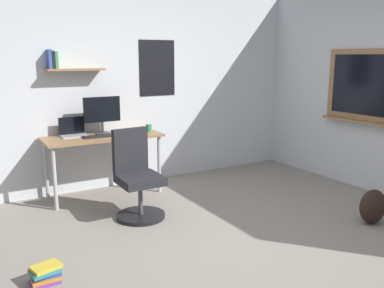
{
  "coord_description": "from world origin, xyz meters",
  "views": [
    {
      "loc": [
        -2.2,
        -2.76,
        1.71
      ],
      "look_at": [
        -0.15,
        0.73,
        0.85
      ],
      "focal_mm": 38.9,
      "sensor_mm": 36.0,
      "label": 1
    }
  ],
  "objects_px": {
    "laptop": "(73,132)",
    "backpack": "(373,207)",
    "desk": "(103,142)",
    "monitor_primary": "(102,113)",
    "office_chair": "(137,180)",
    "computer_mouse": "(121,134)",
    "coffee_mug": "(149,128)",
    "book_stack_on_floor": "(46,274)",
    "keyboard": "(99,136)"
  },
  "relations": [
    {
      "from": "computer_mouse",
      "to": "keyboard",
      "type": "bearing_deg",
      "value": 180.0
    },
    {
      "from": "laptop",
      "to": "coffee_mug",
      "type": "bearing_deg",
      "value": -9.91
    },
    {
      "from": "laptop",
      "to": "book_stack_on_floor",
      "type": "xyz_separation_m",
      "value": [
        -0.76,
        -1.91,
        -0.74
      ]
    },
    {
      "from": "coffee_mug",
      "to": "backpack",
      "type": "height_order",
      "value": "coffee_mug"
    },
    {
      "from": "office_chair",
      "to": "backpack",
      "type": "relative_size",
      "value": 2.62
    },
    {
      "from": "laptop",
      "to": "monitor_primary",
      "type": "relative_size",
      "value": 0.67
    },
    {
      "from": "office_chair",
      "to": "coffee_mug",
      "type": "distance_m",
      "value": 1.07
    },
    {
      "from": "keyboard",
      "to": "desk",
      "type": "bearing_deg",
      "value": 45.4
    },
    {
      "from": "desk",
      "to": "book_stack_on_floor",
      "type": "height_order",
      "value": "desk"
    },
    {
      "from": "computer_mouse",
      "to": "laptop",
      "type": "bearing_deg",
      "value": 158.13
    },
    {
      "from": "backpack",
      "to": "book_stack_on_floor",
      "type": "bearing_deg",
      "value": 170.85
    },
    {
      "from": "office_chair",
      "to": "computer_mouse",
      "type": "relative_size",
      "value": 9.13
    },
    {
      "from": "office_chair",
      "to": "laptop",
      "type": "distance_m",
      "value": 1.15
    },
    {
      "from": "office_chair",
      "to": "computer_mouse",
      "type": "height_order",
      "value": "office_chair"
    },
    {
      "from": "computer_mouse",
      "to": "book_stack_on_floor",
      "type": "distance_m",
      "value": 2.24
    },
    {
      "from": "desk",
      "to": "monitor_primary",
      "type": "distance_m",
      "value": 0.37
    },
    {
      "from": "keyboard",
      "to": "backpack",
      "type": "relative_size",
      "value": 1.02
    },
    {
      "from": "desk",
      "to": "book_stack_on_floor",
      "type": "distance_m",
      "value": 2.16
    },
    {
      "from": "coffee_mug",
      "to": "backpack",
      "type": "bearing_deg",
      "value": -56.55
    },
    {
      "from": "keyboard",
      "to": "backpack",
      "type": "xyz_separation_m",
      "value": [
        2.17,
        -2.21,
        -0.59
      ]
    },
    {
      "from": "monitor_primary",
      "to": "backpack",
      "type": "xyz_separation_m",
      "value": [
        2.06,
        -2.37,
        -0.85
      ]
    },
    {
      "from": "computer_mouse",
      "to": "desk",
      "type": "bearing_deg",
      "value": 161.09
    },
    {
      "from": "desk",
      "to": "backpack",
      "type": "relative_size",
      "value": 3.9
    },
    {
      "from": "laptop",
      "to": "monitor_primary",
      "type": "height_order",
      "value": "monitor_primary"
    },
    {
      "from": "laptop",
      "to": "coffee_mug",
      "type": "xyz_separation_m",
      "value": [
        0.93,
        -0.16,
        -0.01
      ]
    },
    {
      "from": "laptop",
      "to": "backpack",
      "type": "xyz_separation_m",
      "value": [
        2.42,
        -2.42,
        -0.63
      ]
    },
    {
      "from": "desk",
      "to": "monitor_primary",
      "type": "height_order",
      "value": "monitor_primary"
    },
    {
      "from": "office_chair",
      "to": "desk",
      "type": "bearing_deg",
      "value": 95.2
    },
    {
      "from": "office_chair",
      "to": "laptop",
      "type": "height_order",
      "value": "laptop"
    },
    {
      "from": "laptop",
      "to": "backpack",
      "type": "relative_size",
      "value": 0.85
    },
    {
      "from": "office_chair",
      "to": "keyboard",
      "type": "bearing_deg",
      "value": 100.72
    },
    {
      "from": "monitor_primary",
      "to": "coffee_mug",
      "type": "relative_size",
      "value": 5.04
    },
    {
      "from": "keyboard",
      "to": "coffee_mug",
      "type": "relative_size",
      "value": 4.02
    },
    {
      "from": "backpack",
      "to": "laptop",
      "type": "bearing_deg",
      "value": 134.96
    },
    {
      "from": "monitor_primary",
      "to": "backpack",
      "type": "distance_m",
      "value": 3.26
    },
    {
      "from": "desk",
      "to": "computer_mouse",
      "type": "bearing_deg",
      "value": -18.91
    },
    {
      "from": "backpack",
      "to": "book_stack_on_floor",
      "type": "height_order",
      "value": "backpack"
    },
    {
      "from": "laptop",
      "to": "office_chair",
      "type": "bearing_deg",
      "value": -68.33
    },
    {
      "from": "desk",
      "to": "office_chair",
      "type": "distance_m",
      "value": 0.9
    },
    {
      "from": "desk",
      "to": "office_chair",
      "type": "bearing_deg",
      "value": -84.8
    },
    {
      "from": "keyboard",
      "to": "computer_mouse",
      "type": "bearing_deg",
      "value": 0.0
    },
    {
      "from": "office_chair",
      "to": "monitor_primary",
      "type": "bearing_deg",
      "value": 92.57
    },
    {
      "from": "book_stack_on_floor",
      "to": "computer_mouse",
      "type": "bearing_deg",
      "value": 52.82
    },
    {
      "from": "monitor_primary",
      "to": "desk",
      "type": "bearing_deg",
      "value": -111.07
    },
    {
      "from": "backpack",
      "to": "book_stack_on_floor",
      "type": "distance_m",
      "value": 3.22
    },
    {
      "from": "coffee_mug",
      "to": "book_stack_on_floor",
      "type": "height_order",
      "value": "coffee_mug"
    },
    {
      "from": "coffee_mug",
      "to": "book_stack_on_floor",
      "type": "relative_size",
      "value": 0.37
    },
    {
      "from": "office_chair",
      "to": "computer_mouse",
      "type": "bearing_deg",
      "value": 80.5
    },
    {
      "from": "laptop",
      "to": "book_stack_on_floor",
      "type": "height_order",
      "value": "laptop"
    },
    {
      "from": "computer_mouse",
      "to": "backpack",
      "type": "bearing_deg",
      "value": -49.45
    }
  ]
}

